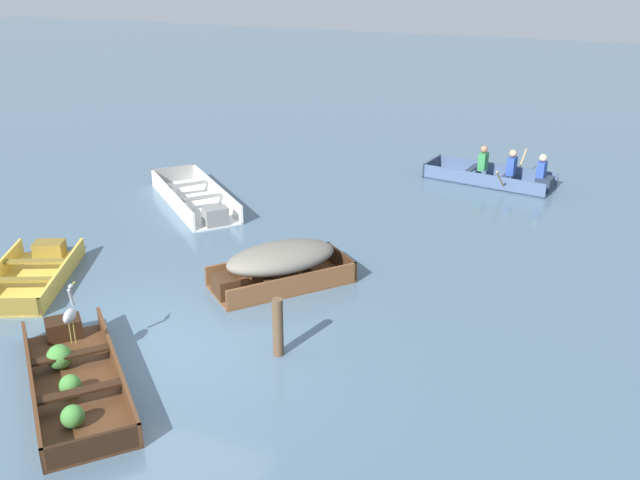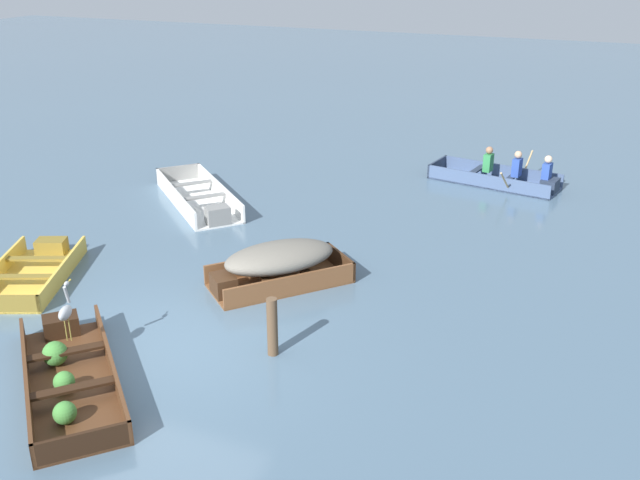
{
  "view_description": "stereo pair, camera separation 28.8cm",
  "coord_description": "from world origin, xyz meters",
  "px_view_note": "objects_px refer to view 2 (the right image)",
  "views": [
    {
      "loc": [
        5.47,
        -7.56,
        5.55
      ],
      "look_at": [
        0.93,
        4.01,
        0.35
      ],
      "focal_mm": 40.0,
      "sensor_mm": 36.0,
      "label": 1
    },
    {
      "loc": [
        5.74,
        -7.45,
        5.55
      ],
      "look_at": [
        0.93,
        4.01,
        0.35
      ],
      "focal_mm": 40.0,
      "sensor_mm": 36.0,
      "label": 2
    }
  ],
  "objects_px": {
    "skiff_white_far_moored": "(200,199)",
    "rowboat_slate_blue_with_crew": "(503,177)",
    "skiff_yellow_mid_moored": "(34,271)",
    "mooring_post": "(272,327)",
    "skiff_wooden_brown_near_moored": "(278,262)",
    "heron_on_dinghy": "(65,311)",
    "dinghy_dark_varnish_foreground": "(68,373)"
  },
  "relations": [
    {
      "from": "skiff_white_far_moored",
      "to": "mooring_post",
      "type": "height_order",
      "value": "mooring_post"
    },
    {
      "from": "dinghy_dark_varnish_foreground",
      "to": "heron_on_dinghy",
      "type": "height_order",
      "value": "heron_on_dinghy"
    },
    {
      "from": "skiff_wooden_brown_near_moored",
      "to": "rowboat_slate_blue_with_crew",
      "type": "distance_m",
      "value": 7.66
    },
    {
      "from": "skiff_white_far_moored",
      "to": "rowboat_slate_blue_with_crew",
      "type": "xyz_separation_m",
      "value": [
        6.15,
        4.16,
        0.07
      ]
    },
    {
      "from": "rowboat_slate_blue_with_crew",
      "to": "mooring_post",
      "type": "bearing_deg",
      "value": -100.76
    },
    {
      "from": "skiff_wooden_brown_near_moored",
      "to": "skiff_yellow_mid_moored",
      "type": "distance_m",
      "value": 4.43
    },
    {
      "from": "rowboat_slate_blue_with_crew",
      "to": "skiff_yellow_mid_moored",
      "type": "bearing_deg",
      "value": -128.65
    },
    {
      "from": "skiff_wooden_brown_near_moored",
      "to": "skiff_yellow_mid_moored",
      "type": "height_order",
      "value": "skiff_wooden_brown_near_moored"
    },
    {
      "from": "skiff_yellow_mid_moored",
      "to": "rowboat_slate_blue_with_crew",
      "type": "distance_m",
      "value": 11.0
    },
    {
      "from": "dinghy_dark_varnish_foreground",
      "to": "heron_on_dinghy",
      "type": "relative_size",
      "value": 3.69
    },
    {
      "from": "rowboat_slate_blue_with_crew",
      "to": "heron_on_dinghy",
      "type": "bearing_deg",
      "value": -111.95
    },
    {
      "from": "skiff_wooden_brown_near_moored",
      "to": "skiff_yellow_mid_moored",
      "type": "bearing_deg",
      "value": -161.2
    },
    {
      "from": "skiff_yellow_mid_moored",
      "to": "dinghy_dark_varnish_foreground",
      "type": "bearing_deg",
      "value": -40.16
    },
    {
      "from": "mooring_post",
      "to": "heron_on_dinghy",
      "type": "bearing_deg",
      "value": -151.94
    },
    {
      "from": "skiff_yellow_mid_moored",
      "to": "rowboat_slate_blue_with_crew",
      "type": "height_order",
      "value": "rowboat_slate_blue_with_crew"
    },
    {
      "from": "skiff_white_far_moored",
      "to": "rowboat_slate_blue_with_crew",
      "type": "height_order",
      "value": "rowboat_slate_blue_with_crew"
    },
    {
      "from": "skiff_white_far_moored",
      "to": "skiff_wooden_brown_near_moored",
      "type": "bearing_deg",
      "value": -41.02
    },
    {
      "from": "dinghy_dark_varnish_foreground",
      "to": "mooring_post",
      "type": "height_order",
      "value": "mooring_post"
    },
    {
      "from": "dinghy_dark_varnish_foreground",
      "to": "skiff_yellow_mid_moored",
      "type": "bearing_deg",
      "value": 139.84
    },
    {
      "from": "skiff_yellow_mid_moored",
      "to": "skiff_white_far_moored",
      "type": "xyz_separation_m",
      "value": [
        0.72,
        4.43,
        0.03
      ]
    },
    {
      "from": "skiff_yellow_mid_moored",
      "to": "heron_on_dinghy",
      "type": "bearing_deg",
      "value": -37.84
    },
    {
      "from": "skiff_yellow_mid_moored",
      "to": "mooring_post",
      "type": "height_order",
      "value": "mooring_post"
    },
    {
      "from": "dinghy_dark_varnish_foreground",
      "to": "skiff_yellow_mid_moored",
      "type": "distance_m",
      "value": 3.71
    },
    {
      "from": "skiff_yellow_mid_moored",
      "to": "mooring_post",
      "type": "bearing_deg",
      "value": -7.56
    },
    {
      "from": "skiff_yellow_mid_moored",
      "to": "mooring_post",
      "type": "relative_size",
      "value": 3.12
    },
    {
      "from": "dinghy_dark_varnish_foreground",
      "to": "mooring_post",
      "type": "distance_m",
      "value": 2.86
    },
    {
      "from": "heron_on_dinghy",
      "to": "rowboat_slate_blue_with_crew",
      "type": "bearing_deg",
      "value": 68.05
    },
    {
      "from": "dinghy_dark_varnish_foreground",
      "to": "skiff_white_far_moored",
      "type": "relative_size",
      "value": 0.94
    },
    {
      "from": "skiff_yellow_mid_moored",
      "to": "skiff_white_far_moored",
      "type": "bearing_deg",
      "value": 80.75
    },
    {
      "from": "skiff_wooden_brown_near_moored",
      "to": "skiff_white_far_moored",
      "type": "height_order",
      "value": "skiff_wooden_brown_near_moored"
    },
    {
      "from": "skiff_white_far_moored",
      "to": "mooring_post",
      "type": "relative_size",
      "value": 3.66
    },
    {
      "from": "heron_on_dinghy",
      "to": "skiff_wooden_brown_near_moored",
      "type": "bearing_deg",
      "value": 65.26
    }
  ]
}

